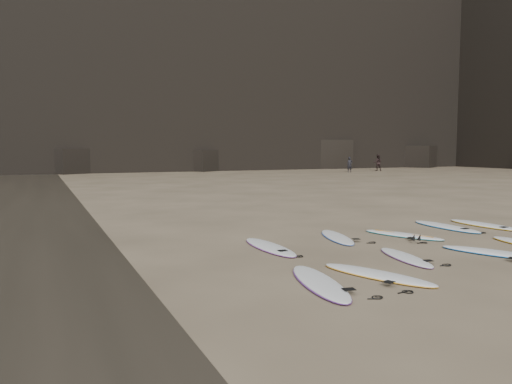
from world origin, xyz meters
TOP-DOWN VIEW (x-y plane):
  - ground at (0.00, 0.00)m, footprint 240.00×240.00m
  - headland at (23.84, 48.78)m, footprint 170.00×101.00m
  - surfboard_0 at (-4.03, -0.83)m, footprint 1.19×2.78m
  - surfboard_1 at (-2.66, -0.78)m, footprint 1.48×2.60m
  - surfboard_2 at (-1.06, 0.27)m, footprint 0.96×2.27m
  - surfboard_3 at (1.25, -0.28)m, footprint 1.68×2.68m
  - surfboard_5 at (-3.44, 2.61)m, footprint 0.65×2.64m
  - surfboard_6 at (-1.08, 3.13)m, footprint 1.23×2.50m
  - surfboard_7 at (0.89, 2.66)m, footprint 1.49×2.51m
  - surfboard_8 at (3.18, 3.32)m, footprint 0.67×2.76m
  - surfboard_9 at (4.59, 3.06)m, footprint 0.80×2.77m
  - person_a at (21.54, 35.62)m, footprint 0.65×0.49m
  - person_b at (26.38, 37.21)m, footprint 1.13×1.07m

SIDE VIEW (x-z plane):
  - ground at x=0.00m, z-range 0.00..0.00m
  - surfboard_2 at x=-1.06m, z-range 0.00..0.08m
  - surfboard_6 at x=-1.08m, z-range 0.00..0.09m
  - surfboard_7 at x=0.89m, z-range 0.00..0.09m
  - surfboard_1 at x=-2.66m, z-range 0.00..0.09m
  - surfboard_5 at x=-3.44m, z-range 0.00..0.09m
  - surfboard_3 at x=1.25m, z-range 0.00..0.10m
  - surfboard_0 at x=-4.03m, z-range 0.00..0.10m
  - surfboard_9 at x=4.59m, z-range 0.00..0.10m
  - surfboard_8 at x=3.18m, z-range 0.00..0.10m
  - person_a at x=21.54m, z-range 0.00..1.63m
  - person_b at x=26.38m, z-range 0.00..1.84m
  - headland at x=23.84m, z-range -10.71..52.76m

